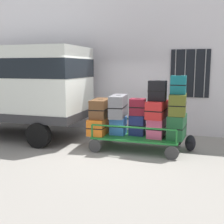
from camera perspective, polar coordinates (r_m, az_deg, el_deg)
ground_plane at (r=7.82m, az=0.81°, el=-7.23°), size 40.00×40.00×0.00m
building_wall at (r=9.64m, az=4.67°, el=10.87°), size 12.00×0.37×5.00m
van at (r=9.45m, az=-19.63°, el=5.66°), size 4.75×2.16×2.79m
luggage_cart at (r=7.61m, az=5.09°, el=-5.15°), size 2.31×1.27×0.39m
cart_railing at (r=7.53m, az=5.13°, el=-2.57°), size 2.21×1.14×0.35m
suitcase_left_bottom at (r=7.79m, az=-2.46°, el=-2.72°), size 0.47×1.02×0.44m
suitcase_left_middle at (r=7.76m, az=-2.34°, el=0.78°), size 0.48×0.93×0.51m
suitcase_midleft_bottom at (r=7.64m, az=1.26°, el=-2.79°), size 0.41×0.40×0.48m
suitcase_midleft_middle at (r=7.56m, az=1.30°, el=1.20°), size 0.46×0.96×0.59m
suitcase_center_bottom at (r=7.55m, az=5.14°, el=-2.69°), size 0.43×0.33×0.55m
suitcase_center_middle at (r=7.48m, az=5.23°, el=1.06°), size 0.43×0.38×0.44m
suitcase_midright_bottom at (r=7.47m, az=9.06°, el=-3.07°), size 0.44×0.75×0.51m
suitcase_midright_middle at (r=7.36m, az=9.12°, el=0.53°), size 0.52×0.87×0.45m
suitcase_midright_top at (r=7.31m, az=9.23°, el=4.32°), size 0.46×0.39×0.52m
suitcase_right_bottom at (r=7.39m, az=13.05°, el=-2.90°), size 0.47×0.78×0.62m
suitcase_right_middle at (r=7.31m, az=13.23°, el=1.53°), size 0.42×0.80×0.53m
suitcase_right_top at (r=7.25m, az=13.36°, el=5.41°), size 0.39×0.40×0.46m
backpack at (r=7.70m, az=15.64°, el=-6.15°), size 0.27×0.22×0.44m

